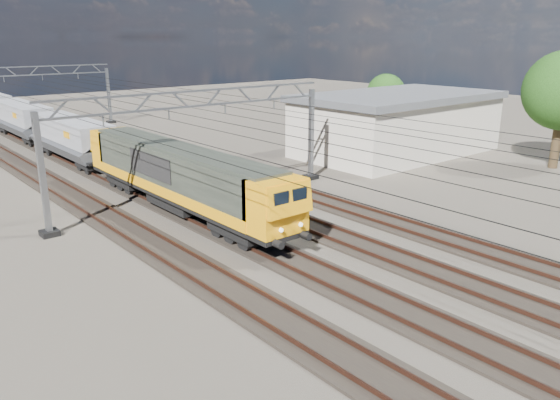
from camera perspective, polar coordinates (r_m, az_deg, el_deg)
ground at (r=32.11m, az=-4.36°, el=-1.85°), size 160.00×160.00×0.00m
track_outer_west at (r=29.22m, az=-13.97°, el=-4.06°), size 2.60×140.00×0.30m
track_loco at (r=31.03m, az=-7.36°, el=-2.46°), size 2.60×140.00×0.30m
track_inner_east at (r=33.22m, az=-1.56°, el=-1.03°), size 2.60×140.00×0.30m
track_outer_east at (r=35.73m, az=3.47°, el=0.22°), size 2.60×140.00×0.30m
catenary_gantry_mid at (r=34.37m, az=-8.42°, el=5.99°), size 19.90×0.90×7.11m
catenary_gantry_far at (r=67.48m, az=-25.02°, el=9.81°), size 19.90×0.90×7.11m
overhead_wires at (r=37.53m, az=-11.81°, el=9.56°), size 12.03×140.00×0.53m
locomotive at (r=33.06m, az=-10.54°, el=2.66°), size 2.76×21.10×3.62m
hopper_wagon_lead at (r=48.99m, az=-20.94°, el=6.25°), size 3.38×13.00×3.25m
hopper_wagon_mid at (r=62.46m, az=-25.38°, el=7.78°), size 3.38×13.00×3.25m
industrial_shed at (r=50.76m, az=12.14°, el=7.87°), size 18.60×10.60×5.40m
tree_far at (r=61.87m, az=11.33°, el=10.68°), size 4.84×4.44×6.37m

